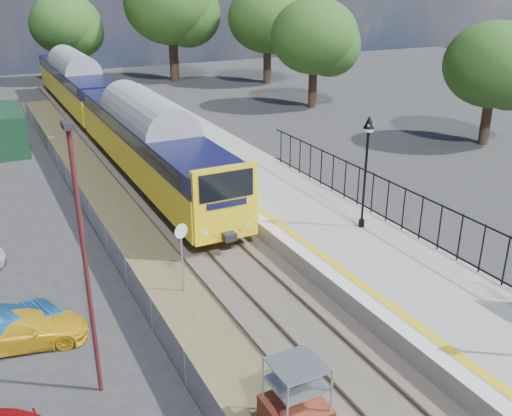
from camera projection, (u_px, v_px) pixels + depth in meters
ground at (335, 364)px, 16.45m from camera, size 120.00×120.00×0.00m
track_bed at (197, 237)px, 24.21m from camera, size 5.90×80.00×0.29m
platform at (312, 224)px, 24.65m from camera, size 5.00×70.00×0.90m
platform_edge at (270, 223)px, 23.62m from camera, size 0.90×70.00×0.01m
victorian_lamp_north at (367, 146)px, 22.01m from camera, size 0.44×0.44×4.60m
palisade_fence at (455, 234)px, 20.35m from camera, size 0.12×26.00×2.00m
wire_fence at (95, 223)px, 24.38m from camera, size 0.06×52.00×1.20m
tree_line at (78, 24)px, 49.25m from camera, size 56.80×43.80×11.88m
train at (104, 104)px, 38.75m from camera, size 2.82×40.83×3.51m
brick_plinth at (296, 403)px, 13.40m from camera, size 1.38×1.38×2.21m
speed_sign at (182, 247)px, 19.50m from camera, size 0.52×0.20×2.66m
carpark_lamp at (84, 251)px, 13.84m from camera, size 0.25×0.50×7.39m
car_blue at (2, 329)px, 17.03m from camera, size 3.85×2.47×1.20m
car_yellow at (24, 330)px, 17.12m from camera, size 3.86×2.14×1.06m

